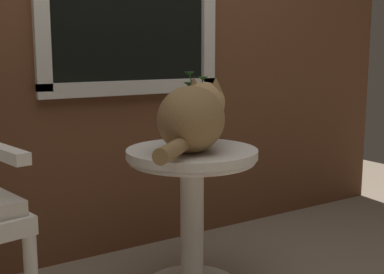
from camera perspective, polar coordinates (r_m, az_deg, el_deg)
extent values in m
cube|color=silver|center=(2.57, -6.49, 5.48)|extent=(0.96, 0.03, 0.07)
cylinder|color=silver|center=(2.18, 0.00, -9.42)|extent=(0.10, 0.10, 0.55)
cylinder|color=silver|center=(2.10, 0.00, -1.81)|extent=(0.54, 0.54, 0.03)
torus|color=silver|center=(2.11, 0.00, -2.54)|extent=(0.52, 0.52, 0.02)
ellipsoid|color=olive|center=(2.01, -0.11, 1.97)|extent=(0.41, 0.40, 0.26)
sphere|color=tan|center=(2.20, 1.42, 3.84)|extent=(0.18, 0.18, 0.18)
cone|color=olive|center=(2.18, 2.67, 5.88)|extent=(0.06, 0.06, 0.06)
cone|color=olive|center=(2.21, 0.21, 5.93)|extent=(0.06, 0.06, 0.06)
cylinder|color=olive|center=(1.82, -2.05, -1.37)|extent=(0.25, 0.23, 0.06)
cylinder|color=#99999E|center=(2.25, 0.54, -0.46)|extent=(0.08, 0.08, 0.01)
ellipsoid|color=#99999E|center=(2.24, 0.54, 1.39)|extent=(0.13, 0.13, 0.13)
cylinder|color=#99999E|center=(2.23, 0.54, 3.29)|extent=(0.07, 0.07, 0.05)
torus|color=#99999E|center=(2.23, 0.54, 3.89)|extent=(0.09, 0.09, 0.02)
cylinder|color=#2D662D|center=(2.22, 0.09, 4.89)|extent=(0.03, 0.03, 0.08)
cone|color=#2D662D|center=(2.22, -0.37, 5.88)|extent=(0.04, 0.04, 0.02)
cylinder|color=#2D662D|center=(2.22, 0.12, 5.46)|extent=(0.04, 0.02, 0.12)
cone|color=#2D662D|center=(2.21, -0.30, 7.04)|extent=(0.04, 0.04, 0.02)
cylinder|color=#2D662D|center=(2.22, 0.89, 5.19)|extent=(0.03, 0.02, 0.10)
cone|color=#2D662D|center=(2.22, 1.23, 6.50)|extent=(0.04, 0.04, 0.02)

